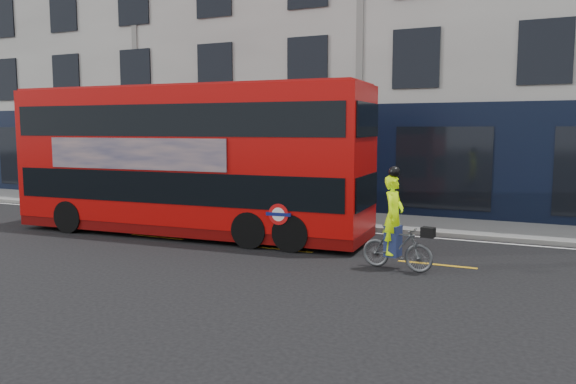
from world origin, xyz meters
The scene contains 8 objects.
ground centered at (0.00, 0.00, 0.00)m, with size 120.00×120.00×0.00m, color black.
pavement centered at (0.00, 6.50, 0.06)m, with size 60.00×3.00×0.12m, color slate.
kerb centered at (0.00, 5.00, 0.07)m, with size 60.00×0.12×0.13m, color gray.
building_terrace centered at (0.00, 12.94, 7.49)m, with size 50.00×10.07×15.00m.
road_edge_line centered at (0.00, 4.70, 0.00)m, with size 58.00×0.10×0.01m, color silver.
lane_dashes centered at (0.00, 1.50, 0.00)m, with size 58.00×0.12×0.01m, color gold, non-canonical shape.
bus centered at (-3.34, 2.23, 2.23)m, with size 10.89×3.02×4.34m.
cyclist centered at (3.23, 0.67, 0.79)m, with size 1.71×0.71×2.31m.
Camera 1 is at (6.20, -11.48, 3.14)m, focal length 35.00 mm.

